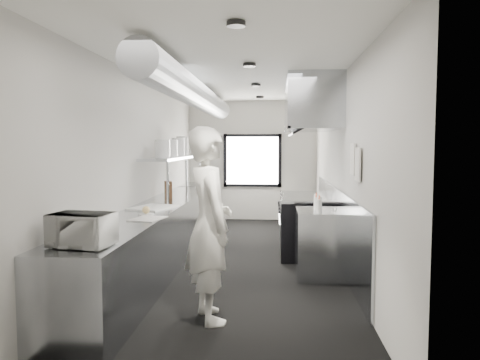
% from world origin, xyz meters
% --- Properties ---
extents(floor, '(3.00, 8.00, 0.01)m').
position_xyz_m(floor, '(0.00, 0.00, 0.00)').
color(floor, black).
rests_on(floor, ground).
extents(ceiling, '(3.00, 8.00, 0.01)m').
position_xyz_m(ceiling, '(0.00, 0.00, 2.80)').
color(ceiling, white).
rests_on(ceiling, wall_back).
extents(wall_back, '(3.00, 0.02, 2.80)m').
position_xyz_m(wall_back, '(0.00, 4.00, 1.40)').
color(wall_back, '#BAB6B0').
rests_on(wall_back, floor).
extents(wall_front, '(3.00, 0.02, 2.80)m').
position_xyz_m(wall_front, '(0.00, -4.00, 1.40)').
color(wall_front, '#BAB6B0').
rests_on(wall_front, floor).
extents(wall_left, '(0.02, 8.00, 2.80)m').
position_xyz_m(wall_left, '(-1.50, 0.00, 1.40)').
color(wall_left, '#BAB6B0').
rests_on(wall_left, floor).
extents(wall_right, '(0.02, 8.00, 2.80)m').
position_xyz_m(wall_right, '(1.50, 0.00, 1.40)').
color(wall_right, '#BAB6B0').
rests_on(wall_right, floor).
extents(wall_cladding, '(0.03, 5.50, 1.10)m').
position_xyz_m(wall_cladding, '(1.48, 0.30, 0.55)').
color(wall_cladding, '#9AA1A9').
rests_on(wall_cladding, wall_right).
extents(hvac_duct, '(0.40, 6.40, 0.40)m').
position_xyz_m(hvac_duct, '(-0.70, 0.40, 2.55)').
color(hvac_duct, gray).
rests_on(hvac_duct, ceiling).
extents(service_window, '(1.36, 0.05, 1.25)m').
position_xyz_m(service_window, '(0.00, 3.96, 1.40)').
color(service_window, white).
rests_on(service_window, wall_back).
extents(exhaust_hood, '(0.81, 2.20, 0.88)m').
position_xyz_m(exhaust_hood, '(1.10, 0.70, 2.39)').
color(exhaust_hood, '#9AA1A9').
rests_on(exhaust_hood, ceiling).
extents(prep_counter, '(0.70, 6.00, 0.90)m').
position_xyz_m(prep_counter, '(-1.15, -0.50, 0.45)').
color(prep_counter, '#9AA1A9').
rests_on(prep_counter, floor).
extents(pass_shelf, '(0.45, 3.00, 0.68)m').
position_xyz_m(pass_shelf, '(-1.19, 1.00, 1.54)').
color(pass_shelf, '#9AA1A9').
rests_on(pass_shelf, prep_counter).
extents(range, '(0.88, 1.60, 0.94)m').
position_xyz_m(range, '(1.04, 0.70, 0.47)').
color(range, black).
rests_on(range, floor).
extents(bottle_station, '(0.65, 0.80, 0.90)m').
position_xyz_m(bottle_station, '(1.15, -0.70, 0.45)').
color(bottle_station, '#9AA1A9').
rests_on(bottle_station, floor).
extents(far_work_table, '(0.70, 1.20, 0.90)m').
position_xyz_m(far_work_table, '(-1.15, 3.20, 0.45)').
color(far_work_table, '#9AA1A9').
rests_on(far_work_table, floor).
extents(notice_sheet_a, '(0.02, 0.28, 0.38)m').
position_xyz_m(notice_sheet_a, '(1.47, -1.20, 1.60)').
color(notice_sheet_a, silver).
rests_on(notice_sheet_a, wall_right).
extents(notice_sheet_b, '(0.02, 0.28, 0.38)m').
position_xyz_m(notice_sheet_b, '(1.47, -1.55, 1.55)').
color(notice_sheet_b, silver).
rests_on(notice_sheet_b, wall_right).
extents(line_cook, '(0.71, 0.84, 1.95)m').
position_xyz_m(line_cook, '(-0.13, -2.34, 0.98)').
color(line_cook, silver).
rests_on(line_cook, floor).
extents(microwave, '(0.52, 0.43, 0.29)m').
position_xyz_m(microwave, '(-1.12, -3.09, 1.04)').
color(microwave, silver).
rests_on(microwave, prep_counter).
extents(deli_tub_a, '(0.17, 0.17, 0.10)m').
position_xyz_m(deli_tub_a, '(-1.28, -2.76, 0.95)').
color(deli_tub_a, '#A1AD9F').
rests_on(deli_tub_a, prep_counter).
extents(deli_tub_b, '(0.18, 0.18, 0.10)m').
position_xyz_m(deli_tub_b, '(-1.29, -2.30, 0.95)').
color(deli_tub_b, '#A1AD9F').
rests_on(deli_tub_b, prep_counter).
extents(newspaper, '(0.42, 0.48, 0.01)m').
position_xyz_m(newspaper, '(-0.96, -1.62, 0.91)').
color(newspaper, beige).
rests_on(newspaper, prep_counter).
extents(small_plate, '(0.23, 0.23, 0.02)m').
position_xyz_m(small_plate, '(-1.07, -1.30, 0.91)').
color(small_plate, silver).
rests_on(small_plate, prep_counter).
extents(pastry, '(0.09, 0.09, 0.09)m').
position_xyz_m(pastry, '(-1.07, -1.30, 0.96)').
color(pastry, '#D9B971').
rests_on(pastry, small_plate).
extents(cutting_board, '(0.66, 0.76, 0.02)m').
position_xyz_m(cutting_board, '(-1.14, -0.69, 0.91)').
color(cutting_board, silver).
rests_on(cutting_board, prep_counter).
extents(knife_block, '(0.18, 0.26, 0.26)m').
position_xyz_m(knife_block, '(-1.24, 0.64, 1.03)').
color(knife_block, brown).
rests_on(knife_block, prep_counter).
extents(plate_stack_a, '(0.31, 0.31, 0.28)m').
position_xyz_m(plate_stack_a, '(-1.23, 0.24, 1.71)').
color(plate_stack_a, silver).
rests_on(plate_stack_a, pass_shelf).
extents(plate_stack_b, '(0.25, 0.25, 0.28)m').
position_xyz_m(plate_stack_b, '(-1.18, 0.64, 1.71)').
color(plate_stack_b, silver).
rests_on(plate_stack_b, pass_shelf).
extents(plate_stack_c, '(0.25, 0.25, 0.32)m').
position_xyz_m(plate_stack_c, '(-1.19, 1.26, 1.73)').
color(plate_stack_c, silver).
rests_on(plate_stack_c, pass_shelf).
extents(plate_stack_d, '(0.31, 0.31, 0.36)m').
position_xyz_m(plate_stack_d, '(-1.20, 1.67, 1.75)').
color(plate_stack_d, silver).
rests_on(plate_stack_d, pass_shelf).
extents(squeeze_bottle_a, '(0.07, 0.07, 0.18)m').
position_xyz_m(squeeze_bottle_a, '(1.09, -0.99, 0.99)').
color(squeeze_bottle_a, silver).
rests_on(squeeze_bottle_a, bottle_station).
extents(squeeze_bottle_b, '(0.08, 0.08, 0.19)m').
position_xyz_m(squeeze_bottle_b, '(1.11, -0.85, 1.00)').
color(squeeze_bottle_b, silver).
rests_on(squeeze_bottle_b, bottle_station).
extents(squeeze_bottle_c, '(0.06, 0.06, 0.17)m').
position_xyz_m(squeeze_bottle_c, '(1.08, -0.70, 0.99)').
color(squeeze_bottle_c, silver).
rests_on(squeeze_bottle_c, bottle_station).
extents(squeeze_bottle_d, '(0.08, 0.08, 0.19)m').
position_xyz_m(squeeze_bottle_d, '(1.09, -0.57, 1.00)').
color(squeeze_bottle_d, silver).
rests_on(squeeze_bottle_d, bottle_station).
extents(squeeze_bottle_e, '(0.06, 0.06, 0.17)m').
position_xyz_m(squeeze_bottle_e, '(1.11, -0.39, 0.99)').
color(squeeze_bottle_e, silver).
rests_on(squeeze_bottle_e, bottle_station).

